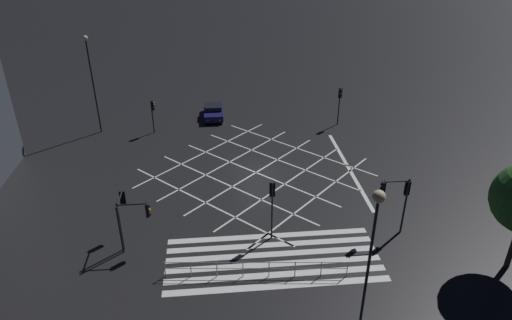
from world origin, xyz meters
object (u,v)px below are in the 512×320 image
object	(u,v)px
traffic_light_se_cross	(406,196)
street_lamp_west	(375,225)
traffic_light_ne_cross	(340,99)
traffic_light_sw_cross	(121,208)
traffic_light_nw_main	(153,110)
waiting_car	(213,112)
street_lamp_east	(91,71)
traffic_light_se_main	(393,194)
traffic_light_sw_main	(137,215)
traffic_light_median_south	(272,199)

from	to	relation	value
traffic_light_se_cross	street_lamp_west	world-z (taller)	street_lamp_west
traffic_light_ne_cross	street_lamp_west	distance (m)	25.09
traffic_light_ne_cross	traffic_light_sw_cross	bearing A→B (deg)	-47.28
traffic_light_ne_cross	traffic_light_se_cross	xyz separation A→B (m)	(-0.41, -17.36, 0.03)
traffic_light_nw_main	traffic_light_ne_cross	world-z (taller)	traffic_light_ne_cross
traffic_light_se_cross	waiting_car	bearing A→B (deg)	29.72
street_lamp_east	traffic_light_se_main	bearing A→B (deg)	-39.68
traffic_light_se_cross	traffic_light_sw_main	bearing A→B (deg)	90.31
traffic_light_sw_cross	street_lamp_west	world-z (taller)	street_lamp_west
traffic_light_median_south	traffic_light_sw_main	distance (m)	8.13
traffic_light_nw_main	street_lamp_east	size ratio (longest dim) A/B	0.36
traffic_light_sw_main	traffic_light_se_cross	distance (m)	16.45
traffic_light_sw_main	waiting_car	world-z (taller)	traffic_light_sw_main
traffic_light_nw_main	traffic_light_median_south	distance (m)	19.16
street_lamp_east	waiting_car	distance (m)	12.22
traffic_light_se_cross	street_lamp_west	xyz separation A→B (m)	(-4.73, -6.97, 3.22)
traffic_light_nw_main	street_lamp_west	world-z (taller)	street_lamp_west
traffic_light_sw_main	street_lamp_east	world-z (taller)	street_lamp_east
traffic_light_median_south	traffic_light_ne_cross	bearing A→B (deg)	-27.12
traffic_light_nw_main	traffic_light_sw_cross	world-z (taller)	traffic_light_sw_cross
traffic_light_se_main	traffic_light_nw_main	bearing A→B (deg)	-46.32
traffic_light_ne_cross	traffic_light_se_main	world-z (taller)	traffic_light_se_main
traffic_light_sw_main	traffic_light_se_cross	bearing A→B (deg)	0.31
traffic_light_sw_cross	waiting_car	bearing A→B (deg)	-16.42
traffic_light_sw_main	traffic_light_se_cross	world-z (taller)	traffic_light_se_cross
traffic_light_median_south	traffic_light_sw_main	size ratio (longest dim) A/B	1.19
street_lamp_east	street_lamp_west	distance (m)	30.49
traffic_light_se_main	street_lamp_west	size ratio (longest dim) A/B	0.51
traffic_light_se_cross	traffic_light_se_main	bearing A→B (deg)	87.97
traffic_light_median_south	traffic_light_se_cross	bearing A→B (deg)	-91.84
traffic_light_sw_cross	street_lamp_west	xyz separation A→B (m)	(12.75, -7.81, 3.54)
traffic_light_nw_main	traffic_light_sw_cross	xyz separation A→B (m)	(-0.22, -16.38, 0.09)
traffic_light_nw_main	traffic_light_ne_cross	bearing A→B (deg)	0.47
traffic_light_ne_cross	street_lamp_west	xyz separation A→B (m)	(-5.15, -24.34, 3.25)
traffic_light_median_south	traffic_light_se_main	bearing A→B (deg)	-91.81
traffic_light_nw_main	traffic_light_ne_cross	size ratio (longest dim) A/B	0.86
traffic_light_sw_cross	traffic_light_ne_cross	distance (m)	24.36
traffic_light_nw_main	street_lamp_east	world-z (taller)	street_lamp_east
traffic_light_sw_main	traffic_light_se_main	xyz separation A→B (m)	(15.60, 0.12, 0.41)
street_lamp_east	street_lamp_west	size ratio (longest dim) A/B	1.18
traffic_light_nw_main	traffic_light_se_cross	bearing A→B (deg)	-44.93
traffic_light_nw_main	traffic_light_se_cross	distance (m)	24.38
traffic_light_sw_main	traffic_light_se_main	world-z (taller)	traffic_light_se_main
traffic_light_se_cross	traffic_light_ne_cross	bearing A→B (deg)	-1.36
street_lamp_east	street_lamp_west	bearing A→B (deg)	-54.64
traffic_light_ne_cross	traffic_light_se_cross	bearing A→B (deg)	-1.36
traffic_light_sw_cross	traffic_light_sw_main	xyz separation A→B (m)	(1.03, -0.92, 0.06)
traffic_light_se_cross	waiting_car	world-z (taller)	traffic_light_se_cross
traffic_light_nw_main	traffic_light_sw_cross	size ratio (longest dim) A/B	0.98
traffic_light_median_south	traffic_light_nw_main	bearing A→B (deg)	27.75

